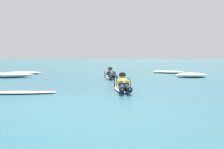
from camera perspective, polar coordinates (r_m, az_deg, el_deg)
name	(u,v)px	position (r m, az deg, el deg)	size (l,w,h in m)	color
ground_plane	(113,75)	(15.31, 0.24, -0.08)	(120.00, 120.00, 0.00)	#2D6B7A
surfer_near	(123,85)	(8.80, 2.20, -2.04)	(0.76, 2.69, 0.55)	white
surfer_far	(111,75)	(13.19, -0.18, -0.09)	(0.90, 2.55, 0.53)	white
drifting_surfboard	(17,92)	(8.30, -18.01, -3.29)	(2.15, 0.88, 0.16)	silver
whitewater_front	(191,75)	(14.24, 15.06, -0.11)	(1.45, 1.08, 0.20)	white
whitewater_mid_left	(23,73)	(16.87, -16.81, 0.32)	(2.07, 1.46, 0.13)	white
whitewater_far_band	(168,72)	(17.10, 10.83, 0.49)	(2.02, 1.44, 0.14)	white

